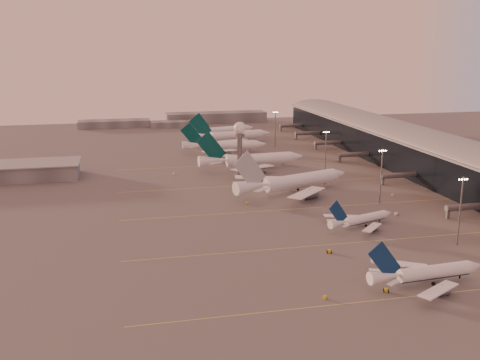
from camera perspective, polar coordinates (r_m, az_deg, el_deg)
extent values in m
plane|color=#4C4A4A|center=(191.75, 6.43, -7.86)|extent=(700.00, 700.00, 0.00)
cube|color=#EFE854|center=(175.21, 19.77, -10.80)|extent=(180.00, 0.25, 0.02)
cube|color=#EFE854|center=(211.42, 13.30, -6.06)|extent=(180.00, 0.25, 0.02)
cube|color=#EFE854|center=(250.49, 8.85, -2.70)|extent=(180.00, 0.25, 0.02)
cube|color=#EFE854|center=(291.29, 5.64, -0.26)|extent=(180.00, 0.25, 0.02)
cube|color=#EFE854|center=(337.86, 3.00, 1.75)|extent=(180.00, 0.25, 0.02)
cube|color=black|center=(330.40, 18.10, 2.40)|extent=(36.00, 360.00, 18.00)
cylinder|color=gray|center=(328.85, 18.22, 3.93)|extent=(10.08, 360.00, 10.08)
cube|color=gray|center=(328.81, 18.22, 3.97)|extent=(40.00, 362.00, 0.80)
cylinder|color=slate|center=(250.66, 22.33, -2.52)|extent=(22.00, 2.80, 2.80)
cube|color=slate|center=(245.78, 20.36, -3.22)|extent=(1.20, 1.20, 4.40)
cylinder|color=slate|center=(298.22, 16.05, 0.48)|extent=(22.00, 2.80, 2.80)
cube|color=slate|center=(294.14, 14.31, -0.05)|extent=(1.20, 1.20, 4.40)
cylinder|color=slate|center=(347.17, 11.67, 2.57)|extent=(22.00, 2.80, 2.80)
cube|color=slate|center=(343.67, 10.13, 2.14)|extent=(1.20, 1.20, 4.40)
cylinder|color=slate|center=(385.14, 9.13, 3.78)|extent=(22.00, 2.80, 2.80)
cube|color=slate|center=(381.99, 7.72, 3.39)|extent=(1.20, 1.20, 4.40)
cylinder|color=slate|center=(423.88, 7.04, 4.76)|extent=(22.00, 2.80, 2.80)
cube|color=slate|center=(421.01, 5.75, 4.41)|extent=(1.20, 1.20, 4.40)
cylinder|color=slate|center=(461.30, 5.38, 5.54)|extent=(22.00, 2.80, 2.80)
cube|color=slate|center=(458.67, 4.18, 5.22)|extent=(1.20, 1.20, 4.40)
cube|color=slate|center=(320.92, -23.21, 0.72)|extent=(80.00, 25.00, 8.00)
cylinder|color=slate|center=(301.14, -0.03, 2.42)|extent=(2.60, 2.60, 22.00)
cylinder|color=slate|center=(299.08, -0.03, 4.58)|extent=(5.20, 5.20, 1.20)
sphere|color=white|center=(298.48, -0.03, 5.32)|extent=(6.40, 6.40, 6.40)
cylinder|color=slate|center=(297.95, -0.03, 6.02)|extent=(0.16, 0.16, 2.00)
cylinder|color=slate|center=(213.13, 21.46, -2.97)|extent=(0.56, 0.56, 25.00)
cube|color=slate|center=(210.18, 21.74, 0.16)|extent=(3.60, 0.25, 0.25)
sphere|color=#FFEABF|center=(209.43, 21.39, 0.03)|extent=(0.56, 0.56, 0.56)
sphere|color=#FFEABF|center=(209.99, 21.62, 0.05)|extent=(0.56, 0.56, 0.56)
sphere|color=#FFEABF|center=(210.55, 21.85, 0.06)|extent=(0.56, 0.56, 0.56)
sphere|color=#FFEABF|center=(211.11, 22.07, 0.08)|extent=(0.56, 0.56, 0.56)
cylinder|color=slate|center=(257.37, 14.14, 0.36)|extent=(0.56, 0.56, 25.00)
cube|color=slate|center=(254.93, 14.30, 2.98)|extent=(3.60, 0.25, 0.25)
sphere|color=#FFEABF|center=(254.33, 13.99, 2.89)|extent=(0.56, 0.56, 0.56)
sphere|color=#FFEABF|center=(254.78, 14.20, 2.89)|extent=(0.56, 0.56, 0.56)
sphere|color=#FFEABF|center=(255.23, 14.40, 2.90)|extent=(0.56, 0.56, 0.56)
sphere|color=#FFEABF|center=(255.68, 14.60, 2.91)|extent=(0.56, 0.56, 0.56)
cylinder|color=slate|center=(304.44, 8.69, 2.67)|extent=(0.56, 0.56, 25.00)
cube|color=slate|center=(302.37, 8.78, 4.90)|extent=(3.60, 0.25, 0.25)
sphere|color=#FFEABF|center=(301.90, 8.51, 4.82)|extent=(0.56, 0.56, 0.56)
sphere|color=#FFEABF|center=(302.26, 8.68, 4.83)|extent=(0.56, 0.56, 0.56)
sphere|color=#FFEABF|center=(302.62, 8.86, 4.83)|extent=(0.56, 0.56, 0.56)
sphere|color=#FFEABF|center=(302.98, 9.04, 4.83)|extent=(0.56, 0.56, 0.56)
cylinder|color=slate|center=(387.81, 3.61, 5.19)|extent=(0.56, 0.56, 25.00)
cube|color=slate|center=(386.19, 3.64, 6.95)|extent=(3.60, 0.25, 0.25)
sphere|color=#FFEABF|center=(385.83, 3.42, 6.89)|extent=(0.56, 0.56, 0.56)
sphere|color=#FFEABF|center=(386.10, 3.56, 6.89)|extent=(0.56, 0.56, 0.56)
sphere|color=#FFEABF|center=(386.38, 3.71, 6.89)|extent=(0.56, 0.56, 0.56)
sphere|color=#FFEABF|center=(386.66, 3.85, 6.90)|extent=(0.56, 0.56, 0.56)
cube|color=slate|center=(492.71, -12.65, 5.61)|extent=(60.00, 18.00, 6.00)
cube|color=slate|center=(510.33, -2.45, 6.38)|extent=(90.00, 20.00, 9.00)
cube|color=slate|center=(485.41, -6.70, 5.68)|extent=(40.00, 15.00, 5.00)
cylinder|color=white|center=(179.92, 19.17, -8.94)|extent=(24.12, 5.80, 4.07)
cylinder|color=navy|center=(180.27, 19.15, -9.21)|extent=(23.56, 4.63, 2.93)
cone|color=white|center=(188.31, 22.73, -8.23)|extent=(4.91, 4.39, 4.07)
cone|color=white|center=(170.77, 14.50, -9.65)|extent=(10.29, 4.79, 4.07)
cube|color=white|center=(169.59, 19.51, -10.65)|extent=(16.76, 12.59, 1.28)
cylinder|color=slate|center=(173.68, 19.79, -10.75)|extent=(4.80, 2.97, 2.64)
cube|color=slate|center=(173.22, 19.82, -10.41)|extent=(0.34, 0.29, 1.63)
cube|color=white|center=(184.59, 15.84, -8.34)|extent=(17.43, 10.64, 1.28)
cylinder|color=slate|center=(184.99, 16.97, -8.99)|extent=(4.80, 2.97, 2.64)
cube|color=slate|center=(184.56, 17.00, -8.66)|extent=(0.34, 0.29, 1.63)
cube|color=navy|center=(168.61, 14.46, -8.11)|extent=(11.16, 1.19, 12.12)
cube|color=white|center=(167.17, 15.34, -10.20)|extent=(4.87, 3.82, 0.27)
cube|color=white|center=(174.36, 13.72, -9.07)|extent=(4.94, 3.33, 0.27)
cylinder|color=black|center=(186.21, 21.40, -9.28)|extent=(0.54, 0.54, 1.07)
cylinder|color=black|center=(181.63, 18.17, -9.57)|extent=(1.21, 0.62, 1.18)
cylinder|color=black|center=(178.16, 19.04, -10.11)|extent=(1.21, 0.62, 1.18)
cylinder|color=white|center=(226.88, 12.65, -3.91)|extent=(19.94, 9.81, 3.40)
cylinder|color=navy|center=(227.10, 12.64, -4.09)|extent=(19.25, 8.78, 2.44)
cone|color=white|center=(235.10, 14.73, -3.41)|extent=(4.77, 4.48, 3.40)
cone|color=white|center=(217.40, 9.98, -4.45)|extent=(9.02, 5.98, 3.40)
cube|color=white|center=(218.16, 13.26, -4.83)|extent=(12.23, 12.88, 1.07)
cylinder|color=slate|center=(221.61, 13.32, -4.96)|extent=(4.37, 3.36, 2.21)
cube|color=slate|center=(221.31, 13.33, -4.73)|extent=(0.33, 0.30, 1.36)
cube|color=white|center=(229.54, 10.31, -3.74)|extent=(14.77, 5.47, 1.07)
cylinder|color=slate|center=(230.22, 11.07, -4.13)|extent=(4.37, 3.36, 2.21)
cube|color=slate|center=(229.93, 11.08, -3.90)|extent=(0.33, 0.30, 1.36)
cube|color=navy|center=(215.87, 9.94, -3.41)|extent=(8.90, 3.38, 10.12)
cube|color=white|center=(214.70, 10.68, -4.69)|extent=(3.74, 3.76, 0.22)
cube|color=white|center=(220.12, 9.32, -4.16)|extent=(4.00, 1.88, 0.22)
cylinder|color=black|center=(232.77, 13.96, -4.13)|extent=(0.45, 0.45, 0.89)
cylinder|color=black|center=(227.81, 11.98, -4.40)|extent=(1.08, 0.75, 0.98)
cylinder|color=black|center=(225.16, 12.68, -4.66)|extent=(1.08, 0.75, 0.98)
cylinder|color=white|center=(273.40, 6.18, -0.26)|extent=(40.26, 19.75, 6.33)
cylinder|color=white|center=(273.75, 6.18, -0.55)|extent=(38.89, 17.81, 4.56)
cone|color=white|center=(288.78, 9.94, 0.37)|extent=(9.53, 8.62, 6.33)
cone|color=white|center=(256.68, 1.16, -0.93)|extent=(18.13, 11.74, 6.33)
cube|color=white|center=(255.01, 6.80, -1.57)|extent=(24.50, 26.10, 1.88)
cylinder|color=slate|center=(261.66, 7.07, -1.77)|extent=(8.78, 6.54, 4.12)
cube|color=slate|center=(261.28, 7.08, -1.46)|extent=(0.37, 0.34, 2.53)
cube|color=white|center=(280.96, 2.46, -0.04)|extent=(29.74, 10.77, 1.88)
cylinder|color=slate|center=(281.23, 3.74, -0.59)|extent=(8.78, 6.54, 4.12)
cube|color=slate|center=(280.87, 3.74, -0.30)|extent=(0.37, 0.34, 2.53)
cube|color=#B1B4BA|center=(254.42, 1.01, 0.67)|extent=(16.62, 6.31, 18.79)
cube|color=white|center=(250.19, 2.10, -1.30)|extent=(7.57, 7.68, 0.26)
cube|color=white|center=(262.81, 0.15, -0.54)|extent=(8.11, 3.76, 0.26)
cylinder|color=black|center=(283.99, 8.59, -0.61)|extent=(0.51, 0.51, 1.02)
cylinder|color=black|center=(274.09, 5.34, -1.03)|extent=(1.23, 0.86, 1.12)
cylinder|color=black|center=(270.69, 5.92, -1.24)|extent=(1.23, 0.86, 1.12)
cylinder|color=white|center=(321.46, 1.95, 1.94)|extent=(38.96, 9.66, 6.22)
cylinder|color=white|center=(321.75, 1.95, 1.70)|extent=(38.04, 7.85, 4.48)
cone|color=white|center=(329.80, 5.72, 2.18)|extent=(7.99, 6.86, 6.22)
cone|color=white|center=(313.29, -2.77, 1.76)|extent=(16.66, 7.65, 6.22)
cube|color=white|center=(303.66, 1.29, 1.03)|extent=(26.99, 20.74, 1.84)
cylinder|color=slate|center=(309.28, 1.89, 0.77)|extent=(7.80, 4.70, 4.04)
cube|color=slate|center=(308.95, 1.89, 1.04)|extent=(0.34, 0.30, 2.49)
cube|color=white|center=(333.78, -0.53, 2.20)|extent=(28.32, 16.85, 1.84)
cylinder|color=slate|center=(332.14, 0.45, 1.69)|extent=(7.80, 4.70, 4.04)
cube|color=slate|center=(331.84, 0.45, 1.94)|extent=(0.34, 0.30, 2.49)
cube|color=#043E3E|center=(311.62, -2.93, 3.09)|extent=(17.07, 1.91, 18.40)
cube|color=white|center=(306.14, -2.45, 1.51)|extent=(7.83, 6.26, 0.27)
cube|color=white|center=(320.25, -3.16, 2.05)|extent=(7.97, 5.27, 0.27)
cylinder|color=black|center=(327.41, 4.36, 1.44)|extent=(0.54, 0.54, 1.07)
cylinder|color=black|center=(323.42, 1.29, 1.33)|extent=(1.22, 0.64, 1.18)
cylinder|color=black|center=(319.07, 1.56, 1.15)|extent=(1.22, 0.64, 1.18)
cylinder|color=white|center=(368.58, -1.00, 3.40)|extent=(34.36, 7.66, 5.50)
cylinder|color=white|center=(368.80, -1.00, 3.21)|extent=(33.58, 6.08, 3.96)
cone|color=white|center=(371.90, 2.11, 3.49)|extent=(6.93, 5.91, 5.50)
cone|color=white|center=(365.94, -4.76, 3.39)|extent=(14.61, 6.40, 5.50)
cube|color=white|center=(353.72, -2.02, 2.79)|extent=(24.90, 15.42, 1.63)
cylinder|color=slate|center=(357.97, -1.42, 2.56)|extent=(6.81, 3.99, 3.57)
cube|color=slate|center=(357.72, -1.43, 2.77)|extent=(0.30, 0.25, 2.20)
cube|color=white|center=(381.71, -2.55, 3.61)|extent=(24.07, 17.86, 1.63)
cylinder|color=slate|center=(379.29, -1.86, 3.20)|extent=(6.81, 3.99, 3.57)
cube|color=slate|center=(379.05, -1.86, 3.39)|extent=(0.30, 0.25, 2.20)
cube|color=#043E3E|center=(364.76, -4.89, 4.40)|extent=(15.11, 1.29, 16.26)
cube|color=white|center=(359.43, -4.72, 3.22)|extent=(7.04, 4.79, 0.24)
cube|color=white|center=(372.37, -4.87, 3.59)|extent=(6.96, 5.41, 0.24)
cylinder|color=black|center=(371.20, 0.98, 2.94)|extent=(0.47, 0.47, 0.95)
cylinder|color=black|center=(370.87, -1.46, 2.94)|extent=(1.07, 0.54, 1.04)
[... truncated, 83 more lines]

